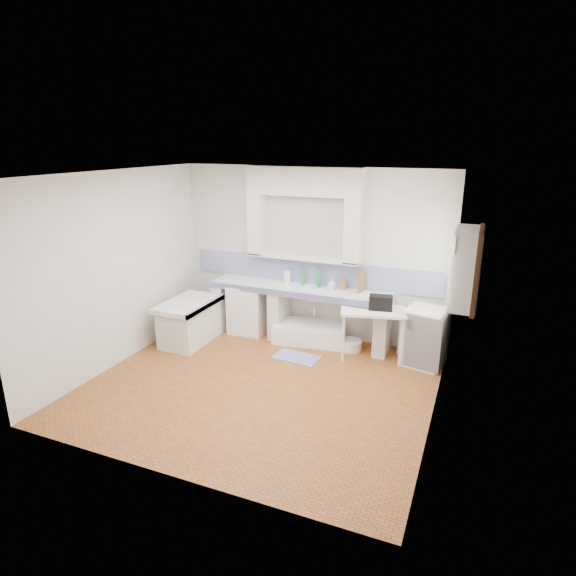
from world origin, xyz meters
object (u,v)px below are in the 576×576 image
at_px(sink, 309,333).
at_px(fridge, 425,337).
at_px(side_table, 372,334).
at_px(stove, 249,308).

relative_size(sink, fridge, 1.33).
bearing_deg(side_table, sink, 152.10).
bearing_deg(sink, side_table, -22.33).
bearing_deg(stove, sink, -2.34).
bearing_deg(fridge, side_table, -158.57).
xyz_separation_m(stove, fridge, (2.96, -0.15, 0.01)).
relative_size(stove, fridge, 0.98).
bearing_deg(fridge, sink, -172.16).
distance_m(stove, sink, 1.15).
bearing_deg(side_table, fridge, -5.11).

